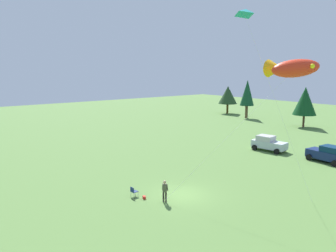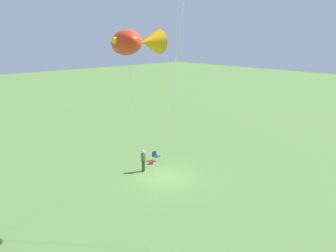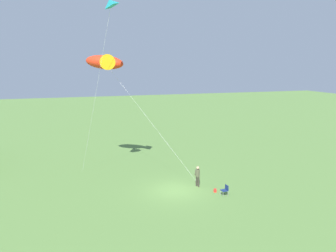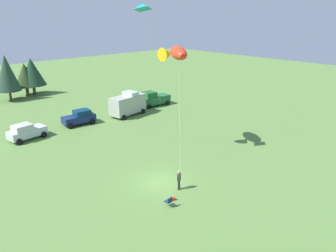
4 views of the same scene
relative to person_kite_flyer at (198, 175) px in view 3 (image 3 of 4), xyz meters
The scene contains 6 objects.
ground_plane 2.33m from the person_kite_flyer, 98.80° to the left, with size 160.00×160.00×0.00m, color #557C3B.
person_kite_flyer is the anchor object (origin of this frame).
folding_chair 2.80m from the person_kite_flyer, 151.04° to the right, with size 0.50×0.50×0.82m.
backpack_on_grass 1.98m from the person_kite_flyer, 149.58° to the right, with size 0.32×0.22×0.22m, color red.
kite_large_fish 12.81m from the person_kite_flyer, 47.75° to the left, with size 7.91×8.79×11.00m.
kite_delta_teal 15.14m from the person_kite_flyer, 74.41° to the left, with size 6.04×2.90×14.95m.
Camera 3 is at (-23.68, 7.99, 10.10)m, focal length 35.00 mm.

